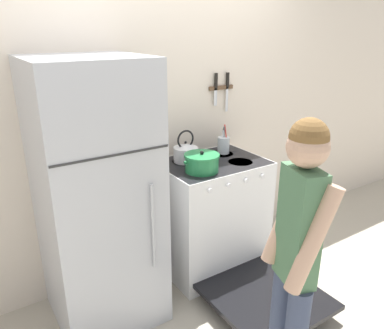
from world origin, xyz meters
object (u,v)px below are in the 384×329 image
(tea_kettle, at_px, (186,152))
(person, at_px, (296,257))
(dutch_oven_pot, at_px, (202,163))
(refrigerator, at_px, (97,198))
(utensil_jar, at_px, (224,145))
(stove_range, at_px, (214,218))

(tea_kettle, bearing_deg, person, -99.39)
(dutch_oven_pot, xyz_separation_m, person, (-0.21, -1.10, -0.11))
(refrigerator, distance_m, person, 1.30)
(dutch_oven_pot, bearing_deg, utensil_jar, 32.46)
(utensil_jar, bearing_deg, refrigerator, -171.44)
(dutch_oven_pot, xyz_separation_m, utensil_jar, (0.39, 0.25, 0.01))
(stove_range, xyz_separation_m, person, (-0.39, -1.18, 0.43))
(tea_kettle, bearing_deg, refrigerator, -167.88)
(refrigerator, height_order, person, refrigerator)
(refrigerator, bearing_deg, person, -64.39)
(dutch_oven_pot, bearing_deg, refrigerator, 174.62)
(stove_range, relative_size, tea_kettle, 5.36)
(dutch_oven_pot, relative_size, utensil_jar, 1.24)
(tea_kettle, xyz_separation_m, person, (-0.22, -1.34, -0.12))
(utensil_jar, bearing_deg, tea_kettle, -179.11)
(dutch_oven_pot, xyz_separation_m, tea_kettle, (0.01, 0.24, 0.01))
(person, bearing_deg, tea_kettle, 8.39)
(stove_range, height_order, person, person)
(dutch_oven_pot, height_order, tea_kettle, tea_kettle)
(refrigerator, distance_m, stove_range, 1.04)
(person, bearing_deg, utensil_jar, -6.08)
(refrigerator, bearing_deg, stove_range, 0.46)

